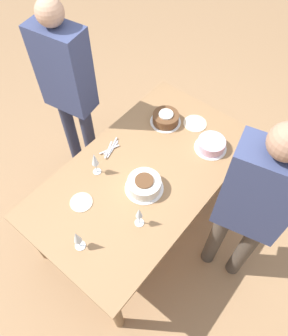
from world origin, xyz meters
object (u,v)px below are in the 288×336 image
Objects in this scene: wine_glass_far at (95,160)px; cake_front_chocolate at (166,118)px; cake_back_decorated at (211,145)px; person_cutting at (67,84)px; wine_glass_extra at (139,214)px; person_watching at (253,204)px; cake_center_white at (144,185)px; wine_glass_near at (77,238)px.

cake_front_chocolate is at bearing 172.95° from wine_glass_far.
cake_back_decorated is 1.17× the size of wine_glass_far.
person_cutting is at bearing -70.86° from cake_back_decorated.
wine_glass_far is 1.09× the size of wine_glass_extra.
person_cutting reaches higher than cake_front_chocolate.
person_cutting is 1.63m from person_watching.
person_watching is (0.41, 0.95, 0.24)m from cake_front_chocolate.
wine_glass_extra is (0.83, 0.42, 0.09)m from cake_front_chocolate.
wine_glass_extra is at bearing 26.54° from cake_front_chocolate.
cake_center_white is 0.63m from cake_back_decorated.
cake_center_white is at bearing -147.49° from wine_glass_extra.
cake_center_white reaches higher than cake_front_chocolate.
wine_glass_near is 0.12× the size of person_watching.
cake_center_white is 0.16× the size of person_watching.
wine_glass_near is at bearing 33.43° from wine_glass_far.
cake_front_chocolate is 0.15× the size of person_watching.
wine_glass_far is at bearing -103.16° from wine_glass_extra.
wine_glass_near is 1.02× the size of wine_glass_extra.
wine_glass_far is 0.13× the size of person_cutting.
person_watching is (0.42, 0.51, 0.24)m from cake_back_decorated.
cake_back_decorated is at bearing 164.82° from cake_center_white.
wine_glass_near is at bearing 34.22° from person_watching.
person_watching is at bearing 106.34° from wine_glass_far.
cake_center_white is 1.41× the size of wine_glass_extra.
person_watching is (-0.19, 0.68, 0.23)m from cake_center_white.
person_watching is at bearing -10.70° from person_cutting.
person_watching reaches higher than wine_glass_near.
person_cutting is (0.38, -0.69, 0.24)m from cake_front_chocolate.
wine_glass_far is (0.72, -0.09, 0.10)m from cake_front_chocolate.
person_cutting and person_watching have the same top height.
wine_glass_near is 0.41m from wine_glass_extra.
wine_glass_near is at bearing -9.76° from cake_back_decorated.
cake_front_chocolate is at bearing -153.46° from wine_glass_extra.
cake_back_decorated is 0.70m from person_watching.
wine_glass_far is (0.11, -0.36, 0.10)m from cake_center_white.
person_watching reaches higher than wine_glass_extra.
wine_glass_far is at bearing -7.05° from cake_front_chocolate.
person_cutting is (-0.22, -0.96, 0.23)m from cake_center_white.
wine_glass_far is 0.13× the size of person_watching.
cake_center_white is at bearing -22.63° from person_cutting.
person_cutting is 1.00× the size of person_watching.
wine_glass_extra is (0.84, -0.02, 0.09)m from cake_back_decorated.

